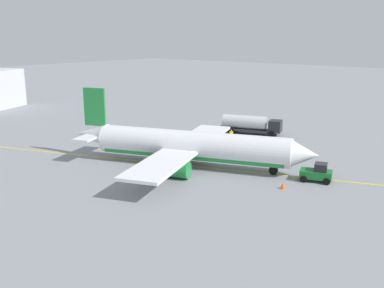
% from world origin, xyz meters
% --- Properties ---
extents(ground_plane, '(400.00, 400.00, 0.00)m').
position_xyz_m(ground_plane, '(0.00, 0.00, 0.00)').
color(ground_plane, gray).
extents(airplane, '(32.25, 28.81, 9.69)m').
position_xyz_m(airplane, '(-0.47, -0.17, 2.67)').
color(airplane, white).
rests_on(airplane, ground).
extents(fuel_tanker, '(11.20, 5.65, 3.15)m').
position_xyz_m(fuel_tanker, '(-4.54, 21.60, 1.73)').
color(fuel_tanker, '#2D2D33').
rests_on(fuel_tanker, ground).
extents(pushback_tug, '(4.05, 3.25, 2.20)m').
position_xyz_m(pushback_tug, '(15.11, 4.51, 1.01)').
color(pushback_tug, '#196B28').
rests_on(pushback_tug, ground).
extents(refueling_worker, '(0.61, 0.63, 1.71)m').
position_xyz_m(refueling_worker, '(-4.34, 15.50, 0.82)').
color(refueling_worker, navy).
rests_on(refueling_worker, ground).
extents(safety_cone_nose, '(0.64, 0.64, 0.71)m').
position_xyz_m(safety_cone_nose, '(13.29, -0.34, 0.35)').
color(safety_cone_nose, '#F2590F').
rests_on(safety_cone_nose, ground).
extents(taxi_line_marking, '(61.29, 22.43, 0.01)m').
position_xyz_m(taxi_line_marking, '(0.00, 0.00, 0.01)').
color(taxi_line_marking, yellow).
rests_on(taxi_line_marking, ground).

